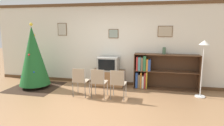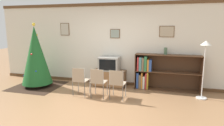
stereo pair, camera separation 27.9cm
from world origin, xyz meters
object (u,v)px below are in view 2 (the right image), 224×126
at_px(folding_chair_right, 117,83).
at_px(vase, 166,51).
at_px(bookshelf, 155,72).
at_px(folding_chair_left, 80,80).
at_px(folding_chair_center, 98,81).
at_px(standing_lamp, 205,55).
at_px(tv_console, 109,78).
at_px(television, 109,64).
at_px(christmas_tree, 36,55).

bearing_deg(folding_chair_right, vase, 45.77).
relative_size(folding_chair_right, bookshelf, 0.42).
xyz_separation_m(folding_chair_left, folding_chair_center, (0.54, 0.00, 0.00)).
xyz_separation_m(bookshelf, standing_lamp, (1.30, -0.49, 0.68)).
distance_m(bookshelf, vase, 0.74).
bearing_deg(folding_chair_left, bookshelf, 30.87).
height_order(tv_console, folding_chair_right, folding_chair_right).
relative_size(tv_console, folding_chair_right, 1.27).
bearing_deg(folding_chair_right, standing_lamp, 17.64).
xyz_separation_m(television, folding_chair_right, (0.54, -1.11, -0.28)).
bearing_deg(vase, christmas_tree, -168.99).
distance_m(folding_chair_center, folding_chair_right, 0.54).
relative_size(tv_console, bookshelf, 0.53).
xyz_separation_m(tv_console, bookshelf, (1.46, 0.09, 0.27)).
bearing_deg(bookshelf, folding_chair_right, -127.44).
bearing_deg(bookshelf, television, -176.52).
relative_size(tv_console, vase, 4.93).
bearing_deg(folding_chair_center, vase, 35.25).
bearing_deg(folding_chair_center, christmas_tree, 168.84).
bearing_deg(tv_console, folding_chair_left, -116.06).
relative_size(television, folding_chair_left, 0.80).
bearing_deg(standing_lamp, christmas_tree, -177.09).
relative_size(television, folding_chair_right, 0.80).
height_order(bookshelf, vase, vase).
relative_size(christmas_tree, bookshelf, 1.05).
bearing_deg(vase, tv_console, -176.10).
distance_m(folding_chair_right, standing_lamp, 2.44).
xyz_separation_m(television, folding_chair_left, (-0.54, -1.11, -0.28)).
relative_size(christmas_tree, folding_chair_center, 2.50).
distance_m(folding_chair_center, vase, 2.26).
relative_size(folding_chair_left, folding_chair_right, 1.00).
xyz_separation_m(tv_console, television, (0.00, -0.00, 0.49)).
distance_m(television, folding_chair_left, 1.27).
relative_size(folding_chair_center, vase, 3.90).
xyz_separation_m(folding_chair_center, standing_lamp, (2.76, 0.70, 0.75)).
bearing_deg(folding_chair_center, television, 90.00).
distance_m(vase, standing_lamp, 1.15).
bearing_deg(folding_chair_center, tv_console, 90.00).
relative_size(television, vase, 3.11).
distance_m(christmas_tree, television, 2.38).
distance_m(tv_console, folding_chair_center, 1.13).
xyz_separation_m(tv_console, vase, (1.74, 0.12, 0.95)).
bearing_deg(tv_console, folding_chair_center, -90.00).
bearing_deg(vase, television, -176.01).
distance_m(folding_chair_right, bookshelf, 1.51).
distance_m(christmas_tree, tv_console, 2.49).
xyz_separation_m(folding_chair_right, standing_lamp, (2.22, 0.70, 0.75)).
height_order(television, folding_chair_right, television).
xyz_separation_m(christmas_tree, standing_lamp, (5.03, 0.26, 0.19)).
relative_size(folding_chair_center, folding_chair_right, 1.00).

